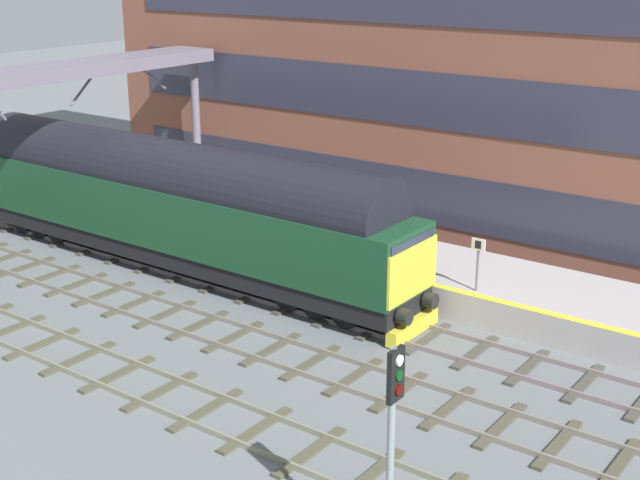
{
  "coord_description": "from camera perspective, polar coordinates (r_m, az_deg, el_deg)",
  "views": [
    {
      "loc": [
        -20.91,
        -15.42,
        10.97
      ],
      "look_at": [
        0.2,
        0.1,
        2.25
      ],
      "focal_mm": 49.55,
      "sensor_mm": 36.0,
      "label": 1
    }
  ],
  "objects": [
    {
      "name": "ground_plane",
      "position": [
        28.2,
        -0.07,
        -4.48
      ],
      "size": [
        140.0,
        140.0,
        0.0
      ],
      "primitive_type": "plane",
      "color": "slate",
      "rests_on": "ground"
    },
    {
      "name": "track_main",
      "position": [
        28.18,
        -0.07,
        -4.37
      ],
      "size": [
        2.5,
        60.0,
        0.15
      ],
      "color": "gray",
      "rests_on": "ground"
    },
    {
      "name": "track_adjacent_west",
      "position": [
        25.84,
        -4.42,
        -6.63
      ],
      "size": [
        2.5,
        60.0,
        0.15
      ],
      "color": "gray",
      "rests_on": "ground"
    },
    {
      "name": "track_adjacent_far_west",
      "position": [
        23.51,
        -10.29,
        -9.58
      ],
      "size": [
        2.5,
        60.0,
        0.15
      ],
      "color": "gray",
      "rests_on": "ground"
    },
    {
      "name": "station_platform",
      "position": [
        30.79,
        3.91,
        -1.51
      ],
      "size": [
        4.0,
        44.0,
        1.01
      ],
      "color": "#AFA9AA",
      "rests_on": "ground"
    },
    {
      "name": "station_building",
      "position": [
        32.44,
        15.96,
        14.52
      ],
      "size": [
        4.23,
        40.88,
        18.3
      ],
      "color": "brown",
      "rests_on": "ground"
    },
    {
      "name": "diesel_locomotive",
      "position": [
        31.37,
        -9.48,
        2.47
      ],
      "size": [
        2.74,
        19.92,
        4.68
      ],
      "color": "black",
      "rests_on": "ground"
    },
    {
      "name": "signal_post_near",
      "position": [
        15.93,
        4.7,
        -12.18
      ],
      "size": [
        0.44,
        0.22,
        4.47
      ],
      "color": "gray",
      "rests_on": "ground"
    },
    {
      "name": "platform_number_sign",
      "position": [
        26.99,
        10.17,
        -1.01
      ],
      "size": [
        0.1,
        0.44,
        1.67
      ],
      "color": "slate",
      "rests_on": "station_platform"
    },
    {
      "name": "waiting_passenger",
      "position": [
        30.01,
        3.73,
        0.96
      ],
      "size": [
        0.44,
        0.48,
        1.64
      ],
      "rotation": [
        0.0,
        0.0,
        1.94
      ],
      "color": "#282837",
      "rests_on": "station_platform"
    },
    {
      "name": "overhead_footbridge",
      "position": [
        33.5,
        -17.76,
        9.62
      ],
      "size": [
        16.23,
        2.0,
        6.92
      ],
      "color": "slate",
      "rests_on": "ground"
    }
  ]
}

